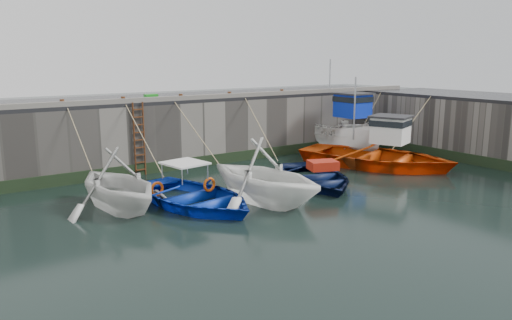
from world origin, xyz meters
TOP-DOWN VIEW (x-y plane):
  - ground at (0.00, 0.00)m, footprint 120.00×120.00m
  - quay_back at (0.00, 12.50)m, footprint 30.00×5.00m
  - quay_right at (14.50, 2.50)m, footprint 5.00×15.00m
  - road_back at (0.00, 12.50)m, footprint 30.00×5.00m
  - kerb_back at (0.00, 10.15)m, footprint 30.00×0.30m
  - algae_back at (0.00, 9.96)m, footprint 30.00×0.08m
  - algae_right at (11.96, 2.50)m, footprint 0.08×15.00m
  - ladder at (-2.00, 9.91)m, footprint 0.51×0.08m
  - boat_near_white at (-4.51, 5.67)m, footprint 4.42×4.97m
  - boat_near_white_rope at (-4.51, 9.08)m, footprint 0.04×3.18m
  - boat_near_blue at (-2.19, 4.56)m, footprint 4.83×6.13m
  - boat_near_blue_rope at (-2.19, 8.53)m, footprint 0.04×3.93m
  - boat_near_blacktrim at (0.01, 3.46)m, footprint 5.19×5.72m
  - boat_near_blacktrim_rope at (0.01, 7.98)m, footprint 0.04×4.80m
  - boat_near_navy at (3.31, 4.48)m, footprint 5.13×6.02m
  - boat_near_navy_rope at (3.31, 8.49)m, footprint 0.04×3.98m
  - boat_far_white at (9.20, 8.82)m, footprint 2.29×6.01m
  - boat_far_orange at (7.92, 5.29)m, footprint 7.61×8.77m
  - fish_crate at (-1.02, 10.76)m, footprint 0.58×0.37m
  - bollard_a at (-5.00, 10.25)m, footprint 0.18×0.18m
  - bollard_b at (-2.50, 10.25)m, footprint 0.18×0.18m
  - bollard_c at (0.20, 10.25)m, footprint 0.18×0.18m
  - bollard_d at (2.80, 10.25)m, footprint 0.18×0.18m
  - bollard_e at (6.00, 10.25)m, footprint 0.18×0.18m

SIDE VIEW (x-z plane):
  - ground at x=0.00m, z-range 0.00..0.00m
  - boat_near_white at x=-4.51m, z-range -1.20..1.20m
  - boat_near_white_rope at x=-4.51m, z-range -1.55..1.55m
  - boat_near_blue at x=-2.19m, z-range -0.57..0.57m
  - boat_near_blue_rope at x=-2.19m, z-range -1.55..1.55m
  - boat_near_blacktrim at x=0.01m, z-range -1.30..1.30m
  - boat_near_blacktrim_rope at x=0.01m, z-range -1.55..1.55m
  - boat_near_navy at x=3.31m, z-range -0.53..0.53m
  - boat_near_navy_rope at x=3.31m, z-range -1.55..1.55m
  - algae_back at x=0.00m, z-range 0.00..0.50m
  - algae_right at x=11.96m, z-range 0.00..0.50m
  - boat_far_orange at x=7.92m, z-range -1.77..2.75m
  - boat_far_white at x=9.20m, z-range -1.67..3.65m
  - quay_back at x=0.00m, z-range 0.00..3.00m
  - quay_right at x=14.50m, z-range 0.00..3.00m
  - ladder at x=-2.00m, z-range -0.01..3.19m
  - road_back at x=0.00m, z-range 3.00..3.16m
  - kerb_back at x=0.00m, z-range 3.16..3.36m
  - bollard_a at x=-5.00m, z-range 3.16..3.44m
  - bollard_b at x=-2.50m, z-range 3.16..3.44m
  - bollard_c at x=0.20m, z-range 3.16..3.44m
  - bollard_d at x=2.80m, z-range 3.16..3.44m
  - bollard_e at x=6.00m, z-range 3.16..3.44m
  - fish_crate at x=-1.02m, z-range 3.16..3.45m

